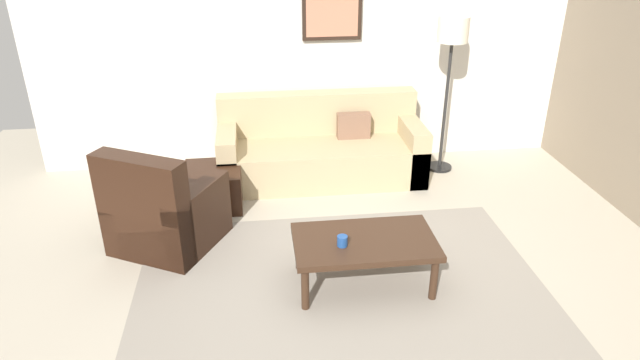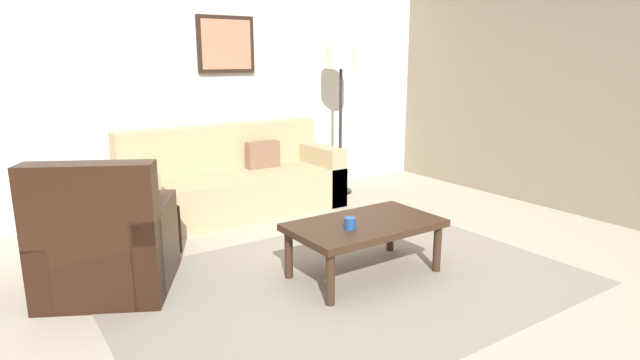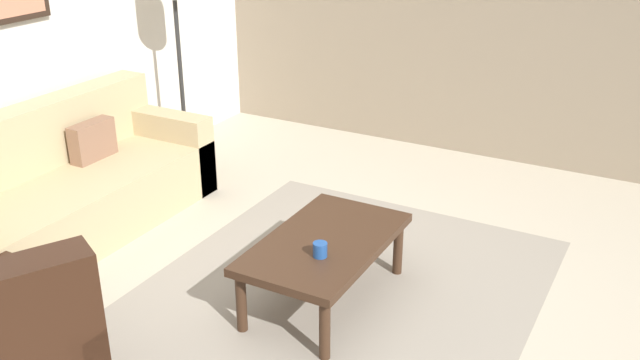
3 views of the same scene
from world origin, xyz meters
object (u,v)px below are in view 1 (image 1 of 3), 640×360
Objects in this scene: couch_main at (320,149)px; framed_artwork at (332,12)px; armchair_leather at (163,216)px; ottoman at (214,187)px; lamp_standing at (452,46)px; coffee_table at (365,245)px; cup at (342,241)px.

framed_artwork is at bearing 66.22° from couch_main.
armchair_leather reaches higher than ottoman.
framed_artwork is (-1.21, 0.42, 0.30)m from lamp_standing.
armchair_leather is at bearing 155.49° from coffee_table.
ottoman is 6.80× the size of cup.
coffee_table is 0.64× the size of lamp_standing.
ottoman is 0.88× the size of framed_artwork.
coffee_table is at bearing -122.19° from lamp_standing.
coffee_table is 13.35× the size of cup.
armchair_leather reaches higher than cup.
lamp_standing reaches higher than couch_main.
lamp_standing reaches higher than coffee_table.
ottoman is (0.39, 0.73, -0.11)m from armchair_leather.
armchair_leather is at bearing -134.74° from framed_artwork.
framed_artwork reaches higher than coffee_table.
lamp_standing is (2.53, 0.58, 1.21)m from ottoman.
coffee_table is (0.09, -2.07, 0.06)m from couch_main.
armchair_leather reaches higher than coffee_table.
cup is 0.05× the size of lamp_standing.
cup is at bearing -55.72° from ottoman.
couch_main is at bearing -113.78° from framed_artwork.
ottoman is at bearing -142.86° from framed_artwork.
couch_main is 1.48m from framed_artwork.
coffee_table reaches higher than ottoman.
framed_artwork reaches higher than ottoman.
cup is (1.05, -1.54, 0.25)m from ottoman.
cup is at bearing -29.38° from armchair_leather.
couch_main is at bearing 179.27° from lamp_standing.
lamp_standing is 1.31m from framed_artwork.
couch_main is at bearing 92.61° from coffee_table.
ottoman is 0.33× the size of lamp_standing.
couch_main is 1.78m from lamp_standing.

